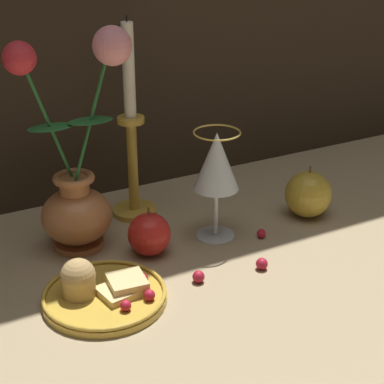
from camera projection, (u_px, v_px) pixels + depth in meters
name	position (u px, v px, depth m)	size (l,w,h in m)	color
ground_plane	(183.00, 247.00, 1.04)	(2.40, 2.40, 0.00)	#9E8966
vase	(77.00, 184.00, 1.00)	(0.18, 0.11, 0.35)	#B77042
plate_with_pastries	(100.00, 291.00, 0.89)	(0.18, 0.18, 0.07)	gold
wine_glass	(216.00, 165.00, 1.02)	(0.08, 0.08, 0.18)	silver
candlestick	(132.00, 147.00, 1.09)	(0.08, 0.08, 0.35)	gold
apple_beside_vase	(309.00, 195.00, 1.12)	(0.08, 0.08, 0.09)	#B2932D
apple_near_glass	(149.00, 234.00, 1.00)	(0.07, 0.07, 0.08)	red
berry_near_plate	(199.00, 277.00, 0.94)	(0.02, 0.02, 0.02)	#AD192D
berry_front_center	(261.00, 233.00, 1.06)	(0.02, 0.02, 0.02)	#AD192D
berry_by_glass_stem	(262.00, 264.00, 0.97)	(0.02, 0.02, 0.02)	#AD192D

